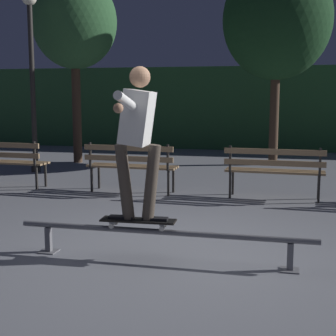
{
  "coord_description": "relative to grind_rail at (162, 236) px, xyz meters",
  "views": [
    {
      "loc": [
        1.18,
        -5.06,
        1.7
      ],
      "look_at": [
        -0.13,
        0.52,
        0.85
      ],
      "focal_mm": 52.96,
      "sensor_mm": 36.0,
      "label": 1
    }
  ],
  "objects": [
    {
      "name": "tree_behind_benches",
      "position": [
        0.94,
        7.56,
        3.18
      ],
      "size": [
        2.57,
        2.57,
        4.87
      ],
      "color": "#4C3828",
      "rests_on": "ground"
    },
    {
      "name": "skateboarder",
      "position": [
        -0.25,
        0.0,
        1.08
      ],
      "size": [
        0.62,
        1.41,
        1.56
      ],
      "color": "black",
      "rests_on": "skateboard"
    },
    {
      "name": "park_bench_left_center",
      "position": [
        -1.39,
        3.35,
        0.27
      ],
      "size": [
        1.62,
        0.48,
        0.88
      ],
      "color": "#282623",
      "rests_on": "ground"
    },
    {
      "name": "park_bench_leftmost",
      "position": [
        -3.83,
        3.35,
        0.27
      ],
      "size": [
        1.62,
        0.48,
        0.88
      ],
      "color": "#282623",
      "rests_on": "ground"
    },
    {
      "name": "hedge_backdrop",
      "position": [
        0.0,
        11.13,
        1.02
      ],
      "size": [
        24.0,
        1.2,
        2.56
      ],
      "primitive_type": "cube",
      "color": "#2D5B33",
      "rests_on": "ground"
    },
    {
      "name": "lamp_post_left",
      "position": [
        -4.19,
        5.19,
        2.22
      ],
      "size": [
        0.32,
        0.32,
        3.9
      ],
      "color": "#282623",
      "rests_on": "ground"
    },
    {
      "name": "tree_far_left",
      "position": [
        -3.89,
        6.85,
        3.18
      ],
      "size": [
        2.08,
        2.08,
        4.61
      ],
      "color": "#4C3828",
      "rests_on": "ground"
    },
    {
      "name": "skateboard",
      "position": [
        -0.26,
        0.0,
        0.14
      ],
      "size": [
        0.79,
        0.23,
        0.09
      ],
      "color": "black",
      "rests_on": "grind_rail"
    },
    {
      "name": "grind_rail",
      "position": [
        0.0,
        0.0,
        0.0
      ],
      "size": [
        3.12,
        0.18,
        0.34
      ],
      "color": "slate",
      "rests_on": "ground"
    },
    {
      "name": "park_bench_right_center",
      "position": [
        1.05,
        3.35,
        0.27
      ],
      "size": [
        1.62,
        0.48,
        0.88
      ],
      "color": "#282623",
      "rests_on": "ground"
    },
    {
      "name": "ground_plane",
      "position": [
        0.0,
        0.28,
        -0.26
      ],
      "size": [
        90.0,
        90.0,
        0.0
      ],
      "primitive_type": "plane",
      "color": "slate"
    }
  ]
}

